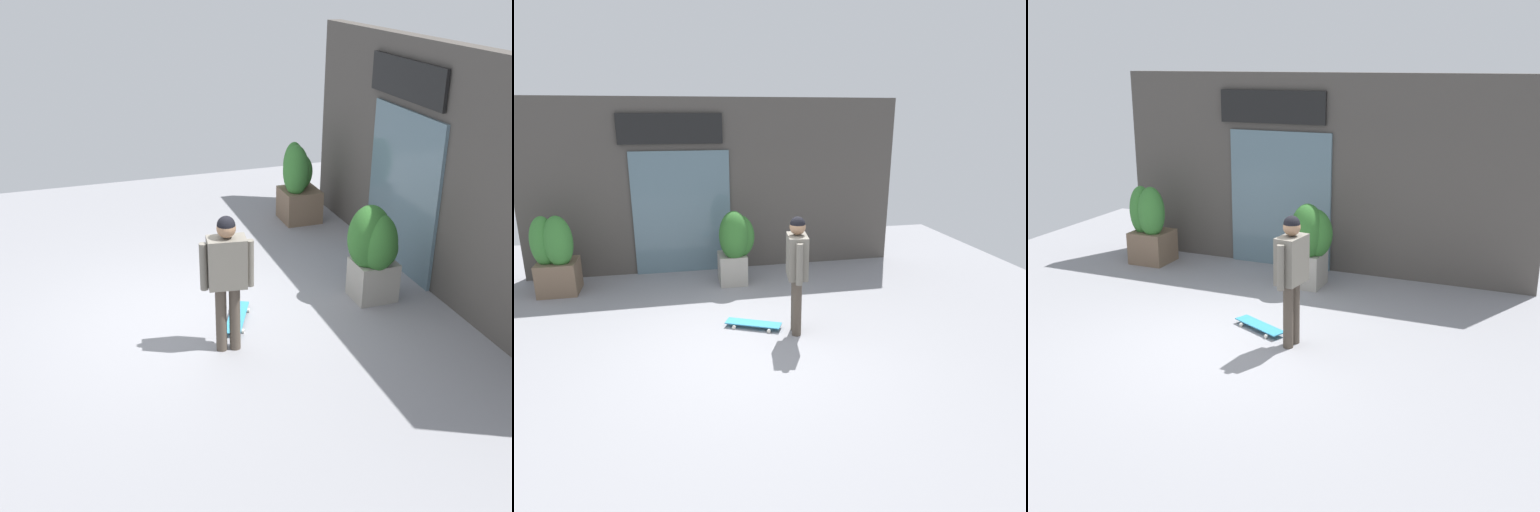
{
  "view_description": "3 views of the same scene",
  "coord_description": "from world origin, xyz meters",
  "views": [
    {
      "loc": [
        7.0,
        -1.46,
        4.2
      ],
      "look_at": [
        0.5,
        0.69,
        1.03
      ],
      "focal_mm": 44.88,
      "sensor_mm": 36.0,
      "label": 1
    },
    {
      "loc": [
        -0.83,
        -5.51,
        2.99
      ],
      "look_at": [
        0.5,
        0.69,
        1.03
      ],
      "focal_mm": 32.33,
      "sensor_mm": 36.0,
      "label": 2
    },
    {
      "loc": [
        3.6,
        -6.76,
        3.47
      ],
      "look_at": [
        0.5,
        0.69,
        1.03
      ],
      "focal_mm": 45.47,
      "sensor_mm": 36.0,
      "label": 3
    }
  ],
  "objects": [
    {
      "name": "skateboarder",
      "position": [
        0.78,
        0.25,
        1.03
      ],
      "size": [
        0.32,
        0.61,
        1.69
      ],
      "rotation": [
        0.0,
        0.0,
        3.0
      ],
      "color": "#4C4238",
      "rests_on": "ground_plane"
    },
    {
      "name": "ground_plane",
      "position": [
        0.0,
        0.0,
        0.0
      ],
      "size": [
        12.0,
        12.0,
        0.0
      ],
      "primitive_type": "plane",
      "color": "gray"
    },
    {
      "name": "planter_box_left",
      "position": [
        -2.87,
        2.57,
        0.69
      ],
      "size": [
        0.69,
        0.66,
        1.39
      ],
      "color": "brown",
      "rests_on": "ground_plane"
    },
    {
      "name": "skateboard",
      "position": [
        0.21,
        0.53,
        0.06
      ],
      "size": [
        0.82,
        0.53,
        0.08
      ],
      "rotation": [
        0.0,
        0.0,
        2.7
      ],
      "color": "teal",
      "rests_on": "ground_plane"
    },
    {
      "name": "building_facade",
      "position": [
        -0.03,
        3.44,
        1.63
      ],
      "size": [
        7.19,
        0.31,
        3.29
      ],
      "color": "#4C4742",
      "rests_on": "ground_plane"
    },
    {
      "name": "planter_box_right",
      "position": [
        0.23,
        2.42,
        0.76
      ],
      "size": [
        0.65,
        0.69,
        1.36
      ],
      "color": "gray",
      "rests_on": "ground_plane"
    }
  ]
}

